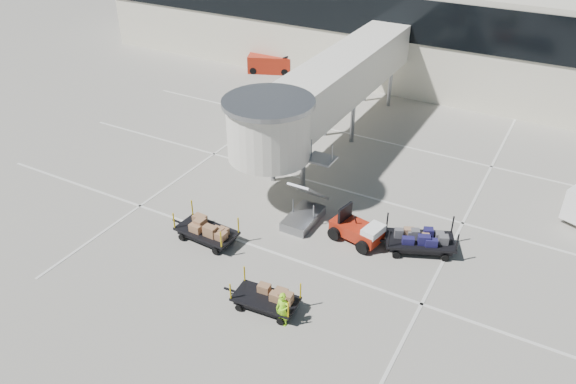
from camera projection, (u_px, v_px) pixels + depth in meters
name	position (u px, v px, depth m)	size (l,w,h in m)	color
ground	(279.00, 286.00, 25.31)	(140.00, 140.00, 0.00)	#A7A295
lane_markings	(349.00, 188.00, 32.52)	(40.00, 30.00, 0.02)	silver
terminal	(458.00, 31.00, 45.53)	(64.00, 12.11, 15.20)	beige
jet_bridge	(322.00, 92.00, 33.81)	(5.70, 20.40, 6.03)	white
baggage_tug	(358.00, 230.00, 27.94)	(2.81, 2.11, 1.71)	#9C1F0E
suitcase_cart	(420.00, 241.00, 27.26)	(4.09, 2.83, 1.60)	black
box_cart_near	(265.00, 299.00, 23.87)	(3.49, 1.62, 1.35)	black
box_cart_far	(206.00, 231.00, 28.00)	(3.84, 1.70, 1.49)	black
ground_worker	(282.00, 310.00, 22.89)	(0.59, 0.39, 1.62)	#91E818
belt_loader	(270.00, 64.00, 48.81)	(4.27, 2.88, 1.93)	#9C1F0E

